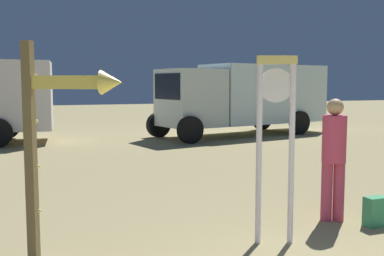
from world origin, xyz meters
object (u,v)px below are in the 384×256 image
(person_near_clock, at_px, (334,153))
(backpack, at_px, (375,212))
(box_truck_near, at_px, (246,95))
(arrow_sign, at_px, (61,123))
(standing_clock, at_px, (276,129))

(person_near_clock, xyz_separation_m, backpack, (0.40, -0.41, -0.78))
(person_near_clock, distance_m, backpack, 0.97)
(person_near_clock, distance_m, box_truck_near, 11.10)
(arrow_sign, bearing_deg, backpack, -0.49)
(arrow_sign, xyz_separation_m, person_near_clock, (3.74, 0.38, -0.58))
(standing_clock, bearing_deg, box_truck_near, 64.75)
(box_truck_near, bearing_deg, arrow_sign, -125.32)
(standing_clock, xyz_separation_m, arrow_sign, (-2.49, 0.13, 0.15))
(standing_clock, bearing_deg, person_near_clock, 22.13)
(person_near_clock, bearing_deg, box_truck_near, 69.48)
(standing_clock, height_order, box_truck_near, box_truck_near)
(arrow_sign, height_order, box_truck_near, box_truck_near)
(standing_clock, relative_size, backpack, 5.58)
(arrow_sign, xyz_separation_m, box_truck_near, (7.62, 10.76, -0.05))
(standing_clock, height_order, person_near_clock, standing_clock)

